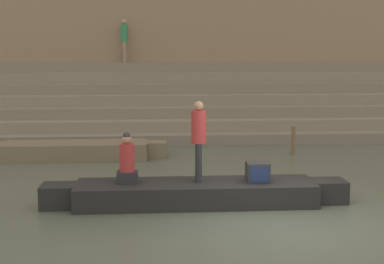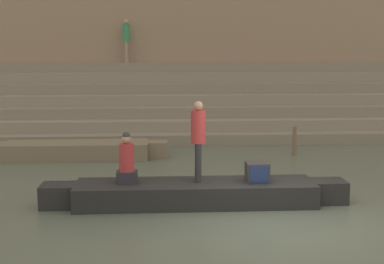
{
  "view_description": "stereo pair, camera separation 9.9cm",
  "coord_description": "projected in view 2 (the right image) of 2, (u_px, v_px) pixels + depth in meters",
  "views": [
    {
      "loc": [
        -2.35,
        -9.84,
        3.34
      ],
      "look_at": [
        -1.5,
        2.44,
        1.39
      ],
      "focal_mm": 50.0,
      "sensor_mm": 36.0,
      "label": 1
    },
    {
      "loc": [
        -2.25,
        -9.85,
        3.34
      ],
      "look_at": [
        -1.5,
        2.44,
        1.39
      ],
      "focal_mm": 50.0,
      "sensor_mm": 36.0,
      "label": 2
    }
  ],
  "objects": [
    {
      "name": "ground_plane",
      "position": [
        277.0,
        221.0,
        10.37
      ],
      "size": [
        120.0,
        120.0,
        0.0
      ],
      "primitive_type": "plane",
      "color": "#566051"
    },
    {
      "name": "ghat_steps",
      "position": [
        217.0,
        108.0,
        21.12
      ],
      "size": [
        36.0,
        4.79,
        2.72
      ],
      "color": "gray",
      "rests_on": "ground"
    },
    {
      "name": "back_wall",
      "position": [
        212.0,
        16.0,
        22.81
      ],
      "size": [
        34.2,
        1.28,
        9.43
      ],
      "color": "#937A60",
      "rests_on": "ground"
    },
    {
      "name": "rowboat_main",
      "position": [
        195.0,
        193.0,
        11.46
      ],
      "size": [
        6.54,
        1.28,
        0.49
      ],
      "rotation": [
        0.0,
        0.0,
        -0.04
      ],
      "color": "black",
      "rests_on": "ground"
    },
    {
      "name": "person_standing",
      "position": [
        198.0,
        135.0,
        11.35
      ],
      "size": [
        0.32,
        0.32,
        1.74
      ],
      "rotation": [
        0.0,
        0.0,
        -0.1
      ],
      "color": "#28282D",
      "rests_on": "rowboat_main"
    },
    {
      "name": "person_rowing",
      "position": [
        127.0,
        162.0,
        11.35
      ],
      "size": [
        0.44,
        0.35,
        1.09
      ],
      "rotation": [
        0.0,
        0.0,
        0.07
      ],
      "color": "#28282D",
      "rests_on": "rowboat_main"
    },
    {
      "name": "tv_set",
      "position": [
        257.0,
        172.0,
        11.43
      ],
      "size": [
        0.48,
        0.45,
        0.43
      ],
      "rotation": [
        0.0,
        0.0,
        0.04
      ],
      "color": "#2D2D2D",
      "rests_on": "rowboat_main"
    },
    {
      "name": "moored_boat_shore",
      "position": [
        77.0,
        150.0,
        16.24
      ],
      "size": [
        5.53,
        1.19,
        0.5
      ],
      "rotation": [
        0.0,
        0.0,
        0.02
      ],
      "color": "#756651",
      "rests_on": "ground"
    },
    {
      "name": "mooring_post",
      "position": [
        294.0,
        141.0,
        16.74
      ],
      "size": [
        0.13,
        0.13,
        0.91
      ],
      "primitive_type": "cylinder",
      "color": "brown",
      "rests_on": "ground"
    },
    {
      "name": "person_on_steps",
      "position": [
        126.0,
        37.0,
        21.82
      ],
      "size": [
        0.29,
        0.29,
        1.75
      ],
      "rotation": [
        0.0,
        0.0,
        5.51
      ],
      "color": "gray",
      "rests_on": "ghat_steps"
    }
  ]
}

